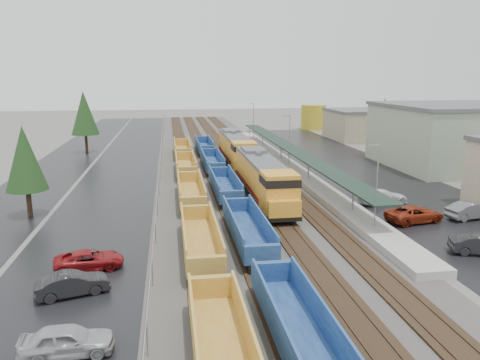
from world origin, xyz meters
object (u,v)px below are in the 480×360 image
object	(u,v)px
locomotive_lead	(263,178)
parked_car_west_c	(89,260)
locomotive_trail	(236,149)
storage_tank	(313,117)
well_string_yellow	(195,212)
parked_car_east_b	(415,214)
parked_car_east_e	(471,211)
parked_car_east_c	(383,197)
parked_car_west_a	(67,341)
well_string_blue	(234,205)
parked_car_west_b	(72,284)

from	to	relation	value
locomotive_lead	parked_car_west_c	size ratio (longest dim) A/B	4.46
locomotive_trail	storage_tank	world-z (taller)	storage_tank
locomotive_lead	storage_tank	bearing A→B (deg)	68.41
well_string_yellow	parked_car_east_b	bearing A→B (deg)	-6.87
well_string_yellow	parked_car_east_e	bearing A→B (deg)	-5.03
parked_car_east_c	locomotive_lead	bearing A→B (deg)	67.01
parked_car_west_a	parked_car_east_e	distance (m)	38.48
locomotive_lead	parked_car_east_e	size ratio (longest dim) A/B	4.34
parked_car_east_e	locomotive_trail	bearing A→B (deg)	20.50
well_string_yellow	storage_tank	bearing A→B (deg)	65.12
locomotive_lead	well_string_blue	distance (m)	6.75
well_string_yellow	parked_car_east_c	bearing A→B (deg)	11.12
parked_car_west_c	well_string_blue	bearing A→B (deg)	-55.47
locomotive_trail	parked_car_east_b	distance (m)	33.34
well_string_yellow	parked_car_east_b	distance (m)	20.88
locomotive_lead	parked_car_west_a	bearing A→B (deg)	-119.34
parked_car_west_a	parked_car_east_c	world-z (taller)	parked_car_east_c
locomotive_trail	parked_car_east_e	xyz separation A→B (m)	(18.63, -30.61, -1.77)
locomotive_trail	well_string_yellow	distance (m)	29.41
storage_tank	parked_car_east_b	xyz separation A→B (m)	(-14.19, -77.77, -2.37)
well_string_yellow	parked_car_east_b	world-z (taller)	well_string_yellow
parked_car_east_c	parked_car_east_e	size ratio (longest dim) A/B	1.09
parked_car_west_b	parked_car_east_e	bearing A→B (deg)	-89.98
locomotive_trail	parked_car_east_c	xyz separation A→B (m)	(12.60, -24.22, -1.80)
parked_car_west_b	parked_car_east_b	xyz separation A→B (m)	(29.22, 10.97, 0.03)
well_string_blue	parked_car_west_c	bearing A→B (deg)	-136.72
parked_car_west_b	parked_car_west_c	world-z (taller)	parked_car_west_b
parked_car_west_c	parked_car_east_c	size ratio (longest dim) A/B	0.89
parked_car_west_a	parked_car_west_c	xyz separation A→B (m)	(-0.65, 10.85, -0.10)
well_string_yellow	parked_car_east_b	size ratio (longest dim) A/B	15.94
locomotive_lead	parked_car_west_b	world-z (taller)	locomotive_lead
well_string_yellow	parked_car_east_c	distance (m)	21.00
locomotive_lead	parked_car_east_c	bearing A→B (deg)	-14.33
well_string_yellow	parked_car_west_c	world-z (taller)	well_string_yellow
parked_car_east_c	storage_tank	bearing A→B (deg)	-20.02
storage_tank	parked_car_east_b	world-z (taller)	storage_tank
well_string_yellow	parked_car_west_b	world-z (taller)	well_string_yellow
locomotive_trail	well_string_blue	size ratio (longest dim) A/B	0.23
parked_car_west_b	parked_car_east_c	size ratio (longest dim) A/B	0.84
well_string_blue	parked_car_west_a	bearing A→B (deg)	-117.23
well_string_yellow	parked_car_west_a	size ratio (longest dim) A/B	19.72
parked_car_east_c	parked_car_east_e	world-z (taller)	parked_car_east_e
storage_tank	parked_car_east_e	distance (m)	78.09
locomotive_lead	parked_car_west_c	world-z (taller)	locomotive_lead
locomotive_lead	well_string_yellow	distance (m)	10.90
locomotive_lead	storage_tank	world-z (taller)	storage_tank
locomotive_lead	parked_car_west_c	xyz separation A→B (m)	(-16.09, -16.62, -1.91)
parked_car_west_b	parked_car_east_c	bearing A→B (deg)	-76.50
parked_car_east_e	parked_car_east_b	bearing A→B (deg)	80.66
locomotive_trail	well_string_yellow	xyz separation A→B (m)	(-8.00, -28.27, -1.42)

